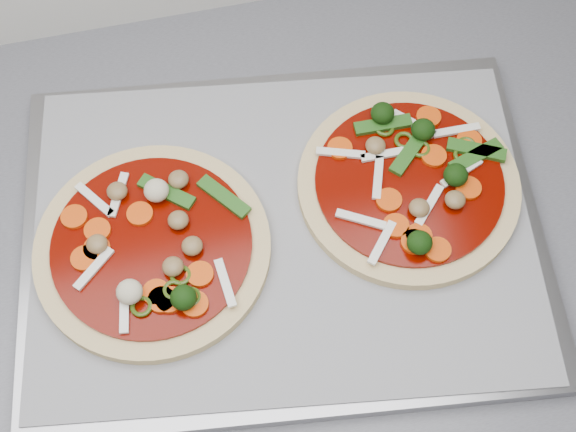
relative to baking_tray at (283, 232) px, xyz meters
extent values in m
cube|color=beige|center=(-0.14, 0.00, -0.48)|extent=(3.60, 0.60, 0.86)
cube|color=slate|center=(-0.14, 0.00, -0.03)|extent=(3.60, 0.60, 0.04)
cube|color=gray|center=(0.00, 0.00, 0.00)|extent=(0.54, 0.43, 0.02)
cube|color=gray|center=(0.00, 0.00, 0.01)|extent=(0.52, 0.41, 0.00)
cylinder|color=beige|center=(-0.12, 0.00, 0.02)|extent=(0.23, 0.23, 0.01)
cylinder|color=#6F0200|center=(-0.12, 0.00, 0.02)|extent=(0.20, 0.20, 0.00)
cylinder|color=#E73E0F|center=(-0.09, -0.04, 0.03)|extent=(0.03, 0.03, 0.00)
ellipsoid|color=brown|center=(-0.09, -0.01, 0.03)|extent=(0.03, 0.03, 0.01)
ellipsoid|color=brown|center=(-0.17, 0.01, 0.03)|extent=(0.03, 0.03, 0.01)
cylinder|color=#E73E0F|center=(-0.12, -0.06, 0.03)|extent=(0.03, 0.03, 0.00)
ellipsoid|color=brown|center=(-0.09, 0.06, 0.03)|extent=(0.03, 0.03, 0.01)
cylinder|color=#E73E0F|center=(-0.19, 0.00, 0.03)|extent=(0.03, 0.03, 0.00)
cylinder|color=#E73E0F|center=(-0.19, 0.05, 0.03)|extent=(0.03, 0.03, 0.00)
ellipsoid|color=beige|center=(-0.11, 0.05, 0.04)|extent=(0.03, 0.03, 0.02)
torus|color=#334A10|center=(-0.14, -0.06, 0.03)|extent=(0.03, 0.03, 0.00)
cylinder|color=#E73E0F|center=(-0.12, -0.06, 0.03)|extent=(0.03, 0.03, 0.00)
ellipsoid|color=beige|center=(-0.15, -0.05, 0.04)|extent=(0.03, 0.03, 0.02)
cube|color=#295A16|center=(-0.05, 0.04, 0.03)|extent=(0.05, 0.05, 0.00)
cylinder|color=#E73E0F|center=(-0.17, 0.01, 0.03)|extent=(0.03, 0.03, 0.00)
torus|color=#334A10|center=(-0.10, -0.06, 0.03)|extent=(0.02, 0.02, 0.00)
ellipsoid|color=#16330D|center=(-0.10, -0.06, 0.04)|extent=(0.03, 0.03, 0.02)
ellipsoid|color=brown|center=(-0.10, 0.02, 0.03)|extent=(0.02, 0.02, 0.01)
cube|color=white|center=(-0.06, -0.05, 0.03)|extent=(0.01, 0.05, 0.00)
cube|color=white|center=(-0.17, 0.06, 0.03)|extent=(0.03, 0.04, 0.00)
ellipsoid|color=brown|center=(-0.11, -0.03, 0.03)|extent=(0.02, 0.02, 0.01)
cylinder|color=#E73E0F|center=(-0.17, 0.03, 0.03)|extent=(0.04, 0.04, 0.00)
cube|color=white|center=(-0.16, -0.06, 0.03)|extent=(0.01, 0.05, 0.00)
torus|color=#334A10|center=(-0.10, -0.04, 0.03)|extent=(0.03, 0.03, 0.00)
cube|color=white|center=(-0.15, 0.06, 0.03)|extent=(0.03, 0.05, 0.00)
cube|color=white|center=(-0.18, -0.01, 0.03)|extent=(0.04, 0.04, 0.00)
cylinder|color=#E73E0F|center=(-0.10, -0.07, 0.03)|extent=(0.03, 0.03, 0.00)
cylinder|color=#E73E0F|center=(-0.13, 0.03, 0.03)|extent=(0.03, 0.03, 0.00)
cube|color=#295A16|center=(-0.10, 0.05, 0.03)|extent=(0.05, 0.05, 0.00)
cylinder|color=#E73E0F|center=(-0.13, -0.05, 0.03)|extent=(0.03, 0.03, 0.00)
torus|color=#334A10|center=(-0.11, -0.05, 0.03)|extent=(0.03, 0.03, 0.00)
ellipsoid|color=brown|center=(-0.15, 0.06, 0.03)|extent=(0.02, 0.02, 0.01)
cylinder|color=beige|center=(0.13, 0.01, 0.02)|extent=(0.27, 0.27, 0.01)
cylinder|color=#6F0200|center=(0.13, 0.01, 0.02)|extent=(0.22, 0.22, 0.00)
torus|color=#334A10|center=(0.19, 0.03, 0.03)|extent=(0.03, 0.03, 0.00)
torus|color=#334A10|center=(0.15, 0.05, 0.03)|extent=(0.02, 0.02, 0.00)
ellipsoid|color=#16330D|center=(0.17, 0.01, 0.04)|extent=(0.03, 0.03, 0.02)
cube|color=#295A16|center=(0.20, 0.03, 0.03)|extent=(0.06, 0.04, 0.00)
cube|color=white|center=(0.07, 0.06, 0.03)|extent=(0.05, 0.02, 0.00)
cylinder|color=#E73E0F|center=(0.07, 0.06, 0.03)|extent=(0.03, 0.03, 0.00)
cube|color=#295A16|center=(0.12, 0.08, 0.03)|extent=(0.06, 0.02, 0.00)
torus|color=#334A10|center=(0.12, 0.08, 0.03)|extent=(0.03, 0.03, 0.00)
cube|color=white|center=(0.07, -0.02, 0.03)|extent=(0.05, 0.03, 0.00)
cylinder|color=#E73E0F|center=(0.18, -0.01, 0.03)|extent=(0.03, 0.03, 0.00)
cube|color=white|center=(0.10, 0.02, 0.03)|extent=(0.02, 0.05, 0.00)
cylinder|color=#E73E0F|center=(0.10, -0.03, 0.03)|extent=(0.03, 0.03, 0.00)
cube|color=white|center=(0.08, -0.04, 0.03)|extent=(0.04, 0.04, 0.00)
cylinder|color=#E73E0F|center=(0.12, -0.05, 0.03)|extent=(0.03, 0.03, 0.00)
torus|color=#334A10|center=(0.19, 0.04, 0.03)|extent=(0.03, 0.03, 0.00)
cube|color=white|center=(0.18, 0.01, 0.03)|extent=(0.05, 0.03, 0.00)
cube|color=white|center=(0.15, 0.08, 0.03)|extent=(0.04, 0.04, 0.00)
cube|color=#295A16|center=(0.20, 0.03, 0.03)|extent=(0.06, 0.03, 0.00)
ellipsoid|color=brown|center=(0.11, 0.06, 0.03)|extent=(0.03, 0.03, 0.01)
cylinder|color=#E73E0F|center=(0.13, -0.06, 0.03)|extent=(0.04, 0.04, 0.00)
ellipsoid|color=brown|center=(0.16, -0.02, 0.03)|extent=(0.03, 0.03, 0.01)
cylinder|color=#E73E0F|center=(0.20, 0.04, 0.03)|extent=(0.03, 0.03, 0.00)
ellipsoid|color=#16330D|center=(0.12, 0.09, 0.04)|extent=(0.03, 0.03, 0.02)
torus|color=#334A10|center=(0.14, 0.06, 0.03)|extent=(0.02, 0.02, 0.00)
cube|color=#295A16|center=(0.14, 0.04, 0.03)|extent=(0.05, 0.05, 0.00)
ellipsoid|color=brown|center=(0.13, -0.02, 0.03)|extent=(0.03, 0.03, 0.01)
cylinder|color=#E73E0F|center=(0.17, 0.08, 0.03)|extent=(0.03, 0.03, 0.00)
cylinder|color=#E73E0F|center=(0.16, 0.04, 0.03)|extent=(0.03, 0.03, 0.00)
cylinder|color=#E73E0F|center=(0.10, 0.00, 0.03)|extent=(0.04, 0.04, 0.00)
cube|color=white|center=(0.14, -0.02, 0.03)|extent=(0.04, 0.04, 0.00)
ellipsoid|color=#16330D|center=(0.16, 0.06, 0.04)|extent=(0.03, 0.03, 0.02)
cube|color=white|center=(0.19, 0.06, 0.03)|extent=(0.05, 0.01, 0.00)
cylinder|color=#E73E0F|center=(0.11, -0.05, 0.03)|extent=(0.03, 0.03, 0.00)
ellipsoid|color=#16330D|center=(0.12, -0.06, 0.04)|extent=(0.03, 0.03, 0.02)
cube|color=white|center=(0.11, 0.05, 0.03)|extent=(0.05, 0.01, 0.00)
camera|label=1|loc=(-0.07, -0.34, 0.70)|focal=50.00mm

